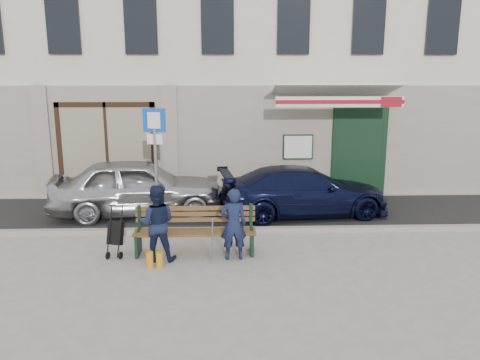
{
  "coord_description": "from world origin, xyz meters",
  "views": [
    {
      "loc": [
        0.14,
        -8.53,
        3.43
      ],
      "look_at": [
        0.5,
        1.6,
        1.2
      ],
      "focal_mm": 35.0,
      "sensor_mm": 36.0,
      "label": 1
    }
  ],
  "objects_px": {
    "car_navy": "(304,191)",
    "stroller": "(115,234)",
    "bench": "(193,231)",
    "woman": "(157,223)",
    "parking_sign": "(155,150)",
    "man": "(233,224)",
    "car_silver": "(138,187)"
  },
  "relations": [
    {
      "from": "car_navy",
      "to": "woman",
      "type": "relative_size",
      "value": 2.9
    },
    {
      "from": "woman",
      "to": "parking_sign",
      "type": "bearing_deg",
      "value": -80.59
    },
    {
      "from": "car_silver",
      "to": "woman",
      "type": "xyz_separation_m",
      "value": [
        0.9,
        -3.07,
        0.01
      ]
    },
    {
      "from": "bench",
      "to": "stroller",
      "type": "distance_m",
      "value": 1.51
    },
    {
      "from": "parking_sign",
      "to": "woman",
      "type": "height_order",
      "value": "parking_sign"
    },
    {
      "from": "car_navy",
      "to": "parking_sign",
      "type": "height_order",
      "value": "parking_sign"
    },
    {
      "from": "man",
      "to": "woman",
      "type": "relative_size",
      "value": 0.95
    },
    {
      "from": "man",
      "to": "stroller",
      "type": "height_order",
      "value": "man"
    },
    {
      "from": "car_navy",
      "to": "stroller",
      "type": "xyz_separation_m",
      "value": [
        -4.15,
        -2.63,
        -0.18
      ]
    },
    {
      "from": "car_navy",
      "to": "stroller",
      "type": "relative_size",
      "value": 4.33
    },
    {
      "from": "woman",
      "to": "stroller",
      "type": "height_order",
      "value": "woman"
    },
    {
      "from": "woman",
      "to": "man",
      "type": "bearing_deg",
      "value": -178.41
    },
    {
      "from": "bench",
      "to": "car_navy",
      "type": "bearing_deg",
      "value": 44.38
    },
    {
      "from": "car_silver",
      "to": "stroller",
      "type": "xyz_separation_m",
      "value": [
        0.05,
        -2.82,
        -0.29
      ]
    },
    {
      "from": "car_silver",
      "to": "man",
      "type": "height_order",
      "value": "car_silver"
    },
    {
      "from": "parking_sign",
      "to": "woman",
      "type": "xyz_separation_m",
      "value": [
        0.23,
        -1.74,
        -1.13
      ]
    },
    {
      "from": "man",
      "to": "stroller",
      "type": "xyz_separation_m",
      "value": [
        -2.3,
        0.26,
        -0.26
      ]
    },
    {
      "from": "parking_sign",
      "to": "man",
      "type": "relative_size",
      "value": 1.98
    },
    {
      "from": "bench",
      "to": "man",
      "type": "relative_size",
      "value": 1.72
    },
    {
      "from": "parking_sign",
      "to": "man",
      "type": "xyz_separation_m",
      "value": [
        1.68,
        -1.75,
        -1.17
      ]
    },
    {
      "from": "car_navy",
      "to": "parking_sign",
      "type": "bearing_deg",
      "value": 101.01
    },
    {
      "from": "car_navy",
      "to": "bench",
      "type": "xyz_separation_m",
      "value": [
        -2.64,
        -2.58,
        -0.16
      ]
    },
    {
      "from": "car_navy",
      "to": "man",
      "type": "relative_size",
      "value": 3.06
    },
    {
      "from": "parking_sign",
      "to": "car_navy",
      "type": "bearing_deg",
      "value": 31.19
    },
    {
      "from": "car_navy",
      "to": "bench",
      "type": "distance_m",
      "value": 3.7
    },
    {
      "from": "parking_sign",
      "to": "stroller",
      "type": "bearing_deg",
      "value": -99.46
    },
    {
      "from": "parking_sign",
      "to": "man",
      "type": "bearing_deg",
      "value": -32.97
    },
    {
      "from": "woman",
      "to": "stroller",
      "type": "distance_m",
      "value": 0.94
    },
    {
      "from": "car_silver",
      "to": "bench",
      "type": "xyz_separation_m",
      "value": [
        1.56,
        -2.77,
        -0.27
      ]
    },
    {
      "from": "car_silver",
      "to": "man",
      "type": "xyz_separation_m",
      "value": [
        2.35,
        -3.08,
        -0.03
      ]
    },
    {
      "from": "car_silver",
      "to": "man",
      "type": "bearing_deg",
      "value": -150.38
    },
    {
      "from": "bench",
      "to": "woman",
      "type": "bearing_deg",
      "value": -155.08
    }
  ]
}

